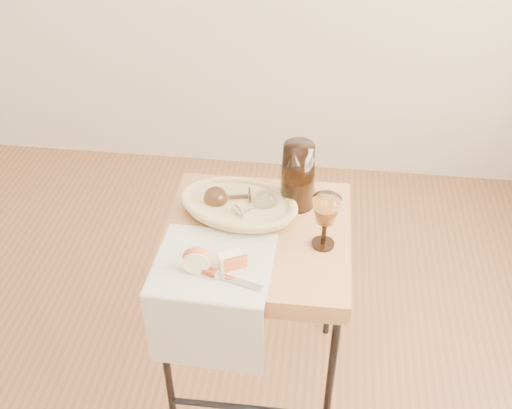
% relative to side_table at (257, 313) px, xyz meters
% --- Properties ---
extents(side_table, '(0.57, 0.57, 0.71)m').
position_rel_side_table_xyz_m(side_table, '(0.00, 0.00, 0.00)').
color(side_table, brown).
rests_on(side_table, floor).
extents(tea_towel, '(0.34, 0.31, 0.01)m').
position_rel_side_table_xyz_m(tea_towel, '(-0.10, -0.15, 0.36)').
color(tea_towel, white).
rests_on(tea_towel, side_table).
extents(bread_basket, '(0.36, 0.28, 0.05)m').
position_rel_side_table_xyz_m(bread_basket, '(-0.07, 0.08, 0.38)').
color(bread_basket, '#AB8844').
rests_on(bread_basket, side_table).
extents(goblet_lying_a, '(0.14, 0.10, 0.08)m').
position_rel_side_table_xyz_m(goblet_lying_a, '(-0.10, 0.10, 0.41)').
color(goblet_lying_a, brown).
rests_on(goblet_lying_a, bread_basket).
extents(goblet_lying_b, '(0.13, 0.13, 0.07)m').
position_rel_side_table_xyz_m(goblet_lying_b, '(-0.02, 0.06, 0.40)').
color(goblet_lying_b, white).
rests_on(goblet_lying_b, bread_basket).
extents(pitcher, '(0.21, 0.26, 0.26)m').
position_rel_side_table_xyz_m(pitcher, '(0.11, 0.16, 0.47)').
color(pitcher, black).
rests_on(pitcher, side_table).
extents(wine_goblet, '(0.09, 0.09, 0.17)m').
position_rel_side_table_xyz_m(wine_goblet, '(0.20, -0.03, 0.44)').
color(wine_goblet, white).
rests_on(wine_goblet, side_table).
extents(apple_half, '(0.09, 0.05, 0.08)m').
position_rel_side_table_xyz_m(apple_half, '(-0.14, -0.18, 0.40)').
color(apple_half, red).
rests_on(apple_half, tea_towel).
extents(apple_wedge, '(0.07, 0.06, 0.04)m').
position_rel_side_table_xyz_m(apple_wedge, '(-0.05, -0.16, 0.38)').
color(apple_wedge, '#FFFABB').
rests_on(apple_wedge, tea_towel).
extents(table_knife, '(0.21, 0.08, 0.02)m').
position_rel_side_table_xyz_m(table_knife, '(-0.07, -0.21, 0.37)').
color(table_knife, silver).
rests_on(table_knife, tea_towel).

